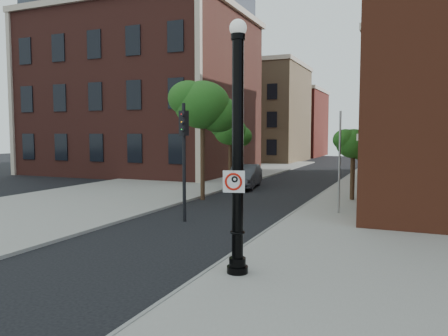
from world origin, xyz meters
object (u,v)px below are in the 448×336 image
at_px(parked_car, 245,176).
at_px(traffic_signal_left, 184,142).
at_px(no_parking_sign, 234,181).
at_px(traffic_signal_right, 363,148).
at_px(lamppost, 238,161).

xyz_separation_m(parked_car, traffic_signal_left, (1.61, -11.47, 2.50)).
height_order(no_parking_sign, traffic_signal_right, traffic_signal_right).
distance_m(lamppost, parked_car, 18.34).
bearing_deg(traffic_signal_right, parked_car, 125.61).
xyz_separation_m(lamppost, parked_car, (-6.19, 17.13, -2.18)).
height_order(lamppost, traffic_signal_left, lamppost).
bearing_deg(lamppost, parked_car, 109.86).
distance_m(lamppost, no_parking_sign, 0.52).
relative_size(no_parking_sign, traffic_signal_right, 0.12).
height_order(no_parking_sign, parked_car, no_parking_sign).
bearing_deg(traffic_signal_left, lamppost, -36.02).
bearing_deg(no_parking_sign, lamppost, 62.50).
distance_m(lamppost, traffic_signal_right, 10.97).
distance_m(no_parking_sign, traffic_signal_right, 11.15).
bearing_deg(traffic_signal_right, lamppost, -116.81).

